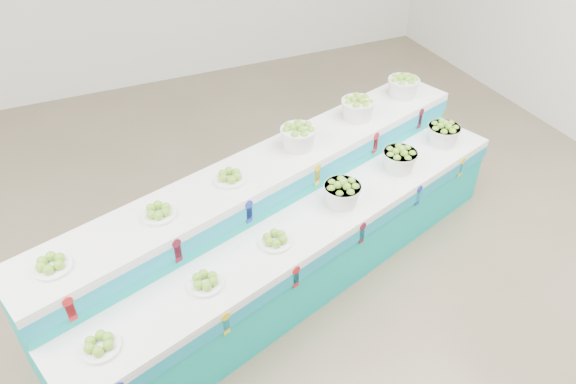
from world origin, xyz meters
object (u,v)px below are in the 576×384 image
(display_stand, at_px, (288,225))
(basket_lower_left, at_px, (342,193))
(plate_upper_mid, at_px, (158,211))
(basket_upper_right, at_px, (403,86))

(display_stand, height_order, basket_lower_left, display_stand)
(basket_lower_left, distance_m, plate_upper_mid, 1.50)
(display_stand, relative_size, basket_lower_left, 14.02)
(plate_upper_mid, bearing_deg, basket_lower_left, -3.38)
(display_stand, xyz_separation_m, basket_lower_left, (0.43, -0.15, 0.32))
(basket_upper_right, bearing_deg, basket_lower_left, -141.19)
(plate_upper_mid, distance_m, basket_upper_right, 2.79)
(display_stand, height_order, basket_upper_right, basket_upper_right)
(display_stand, distance_m, plate_upper_mid, 1.19)
(basket_lower_left, height_order, basket_upper_right, basket_upper_right)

